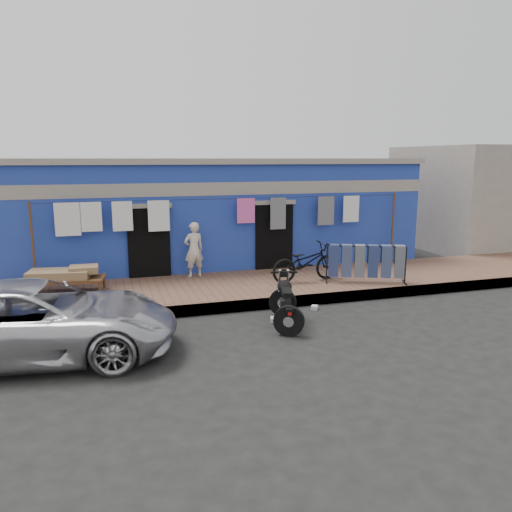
{
  "coord_description": "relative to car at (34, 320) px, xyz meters",
  "views": [
    {
      "loc": [
        -3.31,
        -8.78,
        3.36
      ],
      "look_at": [
        0.0,
        2.0,
        1.15
      ],
      "focal_mm": 35.0,
      "sensor_mm": 36.0,
      "label": 1
    }
  ],
  "objects": [
    {
      "name": "ground",
      "position": [
        4.54,
        -0.03,
        -0.69
      ],
      "size": [
        80.0,
        80.0,
        0.0
      ],
      "primitive_type": "plane",
      "color": "black",
      "rests_on": "ground"
    },
    {
      "name": "sidewalk",
      "position": [
        4.54,
        2.97,
        -0.56
      ],
      "size": [
        28.0,
        3.0,
        0.25
      ],
      "primitive_type": "cube",
      "color": "brown",
      "rests_on": "ground"
    },
    {
      "name": "curb",
      "position": [
        4.54,
        1.52,
        -0.56
      ],
      "size": [
        28.0,
        0.1,
        0.25
      ],
      "primitive_type": "cube",
      "color": "gray",
      "rests_on": "ground"
    },
    {
      "name": "building",
      "position": [
        4.54,
        6.96,
        1.0
      ],
      "size": [
        12.2,
        5.2,
        3.36
      ],
      "color": "#253996",
      "rests_on": "ground"
    },
    {
      "name": "neighbor_right",
      "position": [
        15.54,
        6.97,
        1.21
      ],
      "size": [
        6.0,
        5.0,
        3.8
      ],
      "primitive_type": "cube",
      "color": "#9E9384",
      "rests_on": "ground"
    },
    {
      "name": "clothesline",
      "position": [
        4.01,
        4.22,
        1.11
      ],
      "size": [
        10.06,
        0.06,
        2.1
      ],
      "color": "brown",
      "rests_on": "sidewalk"
    },
    {
      "name": "car",
      "position": [
        0.0,
        0.0,
        0.0
      ],
      "size": [
        5.09,
        2.75,
        1.37
      ],
      "primitive_type": "imported",
      "rotation": [
        0.0,
        0.0,
        1.46
      ],
      "color": "silver",
      "rests_on": "ground"
    },
    {
      "name": "seated_person",
      "position": [
        3.47,
        4.09,
        0.3
      ],
      "size": [
        0.59,
        0.46,
        1.47
      ],
      "primitive_type": "imported",
      "rotation": [
        0.0,
        0.0,
        3.36
      ],
      "color": "beige",
      "rests_on": "sidewalk"
    },
    {
      "name": "bicycle",
      "position": [
        6.12,
        2.77,
        0.17
      ],
      "size": [
        1.94,
        0.88,
        1.21
      ],
      "primitive_type": "imported",
      "rotation": [
        0.0,
        0.0,
        1.69
      ],
      "color": "black",
      "rests_on": "sidewalk"
    },
    {
      "name": "motorcycle",
      "position": [
        4.67,
        0.35,
        -0.17
      ],
      "size": [
        1.34,
        1.86,
        1.03
      ],
      "primitive_type": null,
      "rotation": [
        0.0,
        0.0,
        -0.26
      ],
      "color": "black",
      "rests_on": "ground"
    },
    {
      "name": "charpoy",
      "position": [
        0.34,
        3.39,
        -0.14
      ],
      "size": [
        2.02,
        1.39,
        0.59
      ],
      "primitive_type": null,
      "rotation": [
        0.0,
        0.0,
        -0.16
      ],
      "color": "brown",
      "rests_on": "sidewalk"
    },
    {
      "name": "jeans_rack",
      "position": [
        7.53,
        2.21,
        0.06
      ],
      "size": [
        2.37,
        1.87,
        1.0
      ],
      "primitive_type": null,
      "rotation": [
        0.0,
        0.0,
        -0.39
      ],
      "color": "black",
      "rests_on": "sidewalk"
    },
    {
      "name": "litter_a",
      "position": [
        5.01,
        1.17,
        -0.65
      ],
      "size": [
        0.2,
        0.18,
        0.07
      ],
      "primitive_type": "cube",
      "rotation": [
        0.0,
        0.0,
        0.48
      ],
      "color": "silver",
      "rests_on": "ground"
    },
    {
      "name": "litter_b",
      "position": [
        5.68,
        1.17,
        -0.64
      ],
      "size": [
        0.21,
        0.22,
        0.09
      ],
      "primitive_type": "cube",
      "rotation": [
        0.0,
        0.0,
        0.96
      ],
      "color": "silver",
      "rests_on": "ground"
    },
    {
      "name": "litter_c",
      "position": [
        4.53,
        0.64,
        -0.64
      ],
      "size": [
        0.23,
        0.26,
        0.09
      ],
      "primitive_type": "cube",
      "rotation": [
        0.0,
        0.0,
        1.24
      ],
      "color": "silver",
      "rests_on": "ground"
    }
  ]
}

